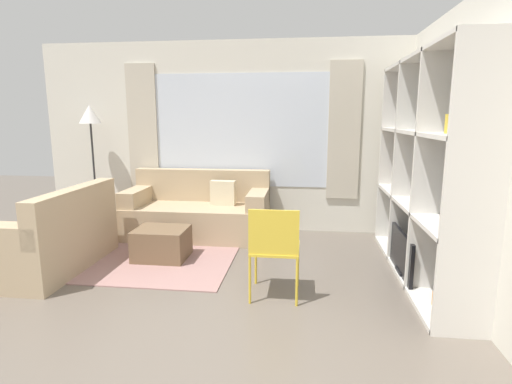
{
  "coord_description": "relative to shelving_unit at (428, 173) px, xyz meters",
  "views": [
    {
      "loc": [
        0.93,
        -2.31,
        1.65
      ],
      "look_at": [
        0.41,
        1.87,
        0.85
      ],
      "focal_mm": 28.0,
      "sensor_mm": 36.0,
      "label": 1
    }
  ],
  "objects": [
    {
      "name": "ottoman",
      "position": [
        -2.88,
        0.12,
        -0.9
      ],
      "size": [
        0.6,
        0.5,
        0.37
      ],
      "color": "brown",
      "rests_on": "ground_plane"
    },
    {
      "name": "floor_lamp",
      "position": [
        -4.29,
        1.25,
        0.46
      ],
      "size": [
        0.31,
        0.31,
        1.81
      ],
      "color": "black",
      "rests_on": "ground_plane"
    },
    {
      "name": "area_rug",
      "position": [
        -3.16,
        0.15,
        -1.08
      ],
      "size": [
        2.23,
        1.73,
        0.01
      ],
      "primitive_type": "cube",
      "color": "gray",
      "rests_on": "ground_plane"
    },
    {
      "name": "shelving_unit",
      "position": [
        0.0,
        0.0,
        0.0
      ],
      "size": [
        0.43,
        2.53,
        2.24
      ],
      "color": "#515660",
      "rests_on": "ground_plane"
    },
    {
      "name": "couch_main",
      "position": [
        -2.7,
        1.1,
        -0.76
      ],
      "size": [
        1.95,
        0.87,
        0.9
      ],
      "color": "tan",
      "rests_on": "ground_plane"
    },
    {
      "name": "wall_back",
      "position": [
        -2.17,
        1.57,
        0.27
      ],
      "size": [
        5.88,
        0.11,
        2.7
      ],
      "color": "silver",
      "rests_on": "ground_plane"
    },
    {
      "name": "couch_side",
      "position": [
        -3.96,
        -0.29,
        -0.74
      ],
      "size": [
        0.87,
        1.48,
        0.9
      ],
      "rotation": [
        0.0,
        0.0,
        -1.57
      ],
      "color": "tan",
      "rests_on": "ground_plane"
    },
    {
      "name": "folding_chair",
      "position": [
        -1.5,
        -0.75,
        -0.57
      ],
      "size": [
        0.44,
        0.46,
        0.86
      ],
      "rotation": [
        0.0,
        0.0,
        3.14
      ],
      "color": "gold",
      "rests_on": "ground_plane"
    },
    {
      "name": "wall_right",
      "position": [
        0.21,
        -0.17,
        0.26
      ],
      "size": [
        0.07,
        4.6,
        2.7
      ],
      "primitive_type": "cube",
      "color": "silver",
      "rests_on": "ground_plane"
    },
    {
      "name": "ground_plane",
      "position": [
        -2.17,
        -1.87,
        -1.09
      ],
      "size": [
        16.0,
        16.0,
        0.0
      ],
      "primitive_type": "plane",
      "color": "#665B51"
    }
  ]
}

